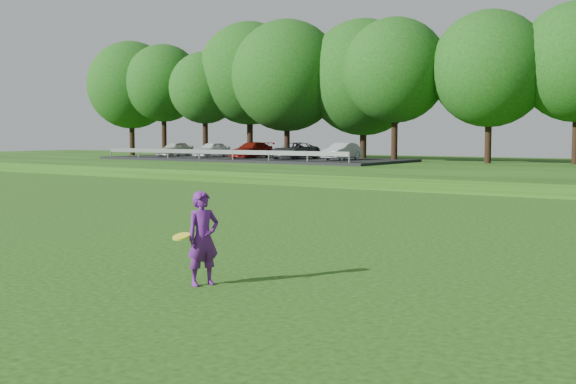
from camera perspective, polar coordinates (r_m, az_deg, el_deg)
The scene contains 4 objects.
ground at distance 14.68m, azimuth -7.37°, elevation -5.62°, with size 140.00×140.00×0.00m, color #193E0C.
walking_path at distance 32.31m, azimuth 17.14°, elevation -0.18°, with size 130.00×1.60×0.04m, color gray.
parking_lot at distance 54.96m, azimuth -2.87°, elevation 2.97°, with size 24.00×9.00×1.38m.
woman at distance 12.47m, azimuth -6.74°, elevation -3.66°, with size 0.65×0.81×1.62m.
Camera 1 is at (9.71, -10.71, 2.60)m, focal length 45.00 mm.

